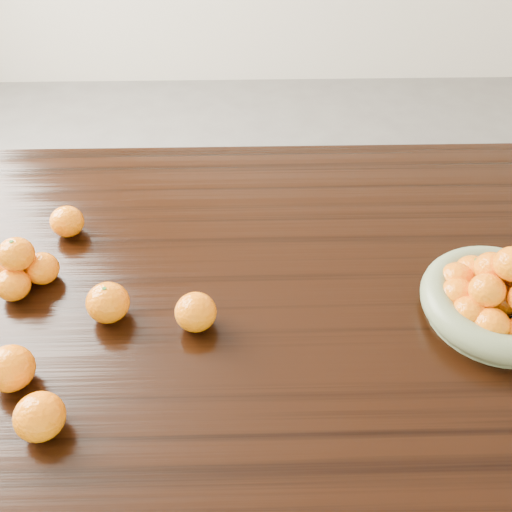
{
  "coord_description": "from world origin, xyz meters",
  "views": [
    {
      "loc": [
        -0.01,
        -0.81,
        1.55
      ],
      "look_at": [
        0.0,
        -0.02,
        0.83
      ],
      "focal_mm": 40.0,
      "sensor_mm": 36.0,
      "label": 1
    }
  ],
  "objects_px": {
    "dining_table": "(253,309)",
    "fruit_bowl": "(499,298)",
    "orange_pyramid": "(21,267)",
    "loose_orange_0": "(108,303)"
  },
  "relations": [
    {
      "from": "dining_table",
      "to": "fruit_bowl",
      "type": "distance_m",
      "value": 0.48
    },
    {
      "from": "orange_pyramid",
      "to": "fruit_bowl",
      "type": "bearing_deg",
      "value": -6.43
    },
    {
      "from": "dining_table",
      "to": "fruit_bowl",
      "type": "height_order",
      "value": "fruit_bowl"
    },
    {
      "from": "loose_orange_0",
      "to": "orange_pyramid",
      "type": "bearing_deg",
      "value": 153.29
    },
    {
      "from": "orange_pyramid",
      "to": "dining_table",
      "type": "bearing_deg",
      "value": 0.24
    },
    {
      "from": "fruit_bowl",
      "to": "loose_orange_0",
      "type": "bearing_deg",
      "value": 179.2
    },
    {
      "from": "fruit_bowl",
      "to": "dining_table",
      "type": "bearing_deg",
      "value": 167.07
    },
    {
      "from": "dining_table",
      "to": "orange_pyramid",
      "type": "bearing_deg",
      "value": -179.76
    },
    {
      "from": "orange_pyramid",
      "to": "loose_orange_0",
      "type": "bearing_deg",
      "value": -26.71
    },
    {
      "from": "loose_orange_0",
      "to": "fruit_bowl",
      "type": "bearing_deg",
      "value": -0.8
    }
  ]
}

